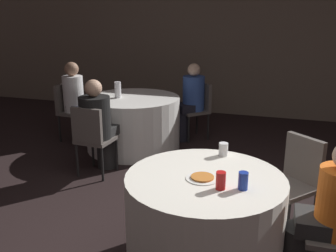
{
  "coord_description": "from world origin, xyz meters",
  "views": [
    {
      "loc": [
        0.51,
        -2.53,
        1.87
      ],
      "look_at": [
        -0.5,
        0.71,
        0.85
      ],
      "focal_mm": 40.0,
      "sensor_mm": 36.0,
      "label": 1
    }
  ],
  "objects": [
    {
      "name": "wall_back",
      "position": [
        0.0,
        4.56,
        1.4
      ],
      "size": [
        16.0,
        0.06,
        2.8
      ],
      "color": "#7A6B5B",
      "rests_on": "ground_plane"
    },
    {
      "name": "cup_near",
      "position": [
        0.09,
        0.36,
        0.8
      ],
      "size": [
        0.08,
        0.08,
        0.11
      ],
      "color": "white",
      "rests_on": "table_near"
    },
    {
      "name": "soda_can_red",
      "position": [
        0.17,
        -0.26,
        0.81
      ],
      "size": [
        0.07,
        0.07,
        0.12
      ],
      "color": "red",
      "rests_on": "table_near"
    },
    {
      "name": "table_far",
      "position": [
        -1.48,
        2.21,
        0.37
      ],
      "size": [
        1.33,
        1.33,
        0.75
      ],
      "color": "white",
      "rests_on": "ground_plane"
    },
    {
      "name": "person_orange_shirt",
      "position": [
        0.85,
        -0.09,
        0.54
      ],
      "size": [
        0.49,
        0.3,
        1.09
      ],
      "rotation": [
        0.0,
        0.0,
        -4.7
      ],
      "color": "#282828",
      "rests_on": "ground_plane"
    },
    {
      "name": "table_near",
      "position": [
        0.03,
        -0.1,
        0.37
      ],
      "size": [
        1.16,
        1.16,
        0.75
      ],
      "color": "white",
      "rests_on": "ground_plane"
    },
    {
      "name": "person_blue_shirt",
      "position": [
        -0.82,
        2.84,
        0.59
      ],
      "size": [
        0.47,
        0.46,
        1.16
      ],
      "rotation": [
        0.0,
        0.0,
        -3.96
      ],
      "color": "black",
      "rests_on": "ground_plane"
    },
    {
      "name": "bottle_far",
      "position": [
        -1.67,
        2.13,
        0.86
      ],
      "size": [
        0.09,
        0.09,
        0.22
      ],
      "color": "white",
      "rests_on": "table_far"
    },
    {
      "name": "chair_far_south",
      "position": [
        -1.56,
        1.15,
        0.52
      ],
      "size": [
        0.43,
        0.43,
        0.86
      ],
      "rotation": [
        0.0,
        0.0,
        -0.07
      ],
      "color": "#59514C",
      "rests_on": "ground_plane"
    },
    {
      "name": "chair_near_northeast",
      "position": [
        0.68,
        0.65,
        0.52
      ],
      "size": [
        0.56,
        0.56,
        0.86
      ],
      "rotation": [
        0.0,
        0.0,
        -3.86
      ],
      "color": "#59514C",
      "rests_on": "ground_plane"
    },
    {
      "name": "chair_far_west",
      "position": [
        -2.55,
        2.29,
        0.52
      ],
      "size": [
        0.43,
        0.43,
        0.86
      ],
      "rotation": [
        0.0,
        0.0,
        -1.64
      ],
      "color": "#59514C",
      "rests_on": "ground_plane"
    },
    {
      "name": "soda_can_blue",
      "position": [
        0.31,
        -0.22,
        0.81
      ],
      "size": [
        0.07,
        0.07,
        0.12
      ],
      "color": "#1E38A5",
      "rests_on": "table_near"
    },
    {
      "name": "pizza_plate_near",
      "position": [
        0.02,
        -0.14,
        0.75
      ],
      "size": [
        0.24,
        0.24,
        0.02
      ],
      "color": "white",
      "rests_on": "table_near"
    },
    {
      "name": "person_black_shirt",
      "position": [
        -1.55,
        1.3,
        0.59
      ],
      "size": [
        0.37,
        0.52,
        1.15
      ],
      "rotation": [
        0.0,
        0.0,
        -0.07
      ],
      "color": "#282828",
      "rests_on": "ground_plane"
    },
    {
      "name": "chair_far_northeast",
      "position": [
        -0.71,
        2.95,
        0.52
      ],
      "size": [
        0.57,
        0.57,
        0.86
      ],
      "rotation": [
        0.0,
        0.0,
        -3.96
      ],
      "color": "#59514C",
      "rests_on": "ground_plane"
    },
    {
      "name": "person_white_shirt",
      "position": [
        -2.39,
        2.28,
        0.59
      ],
      "size": [
        0.49,
        0.31,
        1.19
      ],
      "rotation": [
        0.0,
        0.0,
        -1.64
      ],
      "color": "black",
      "rests_on": "ground_plane"
    }
  ]
}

